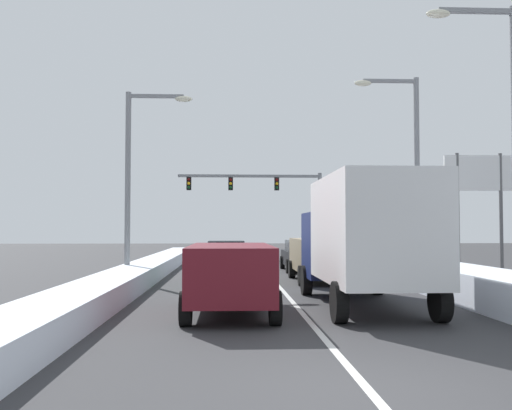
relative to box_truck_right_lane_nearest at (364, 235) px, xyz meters
The scene contains 15 objects.
ground_plane 6.79m from the box_truck_right_lane_nearest, 105.52° to the left, with size 120.00×120.00×0.00m, color #333335.
lane_stripe_between_right_lane_and_center_lane 10.11m from the box_truck_right_lane_nearest, 100.11° to the left, with size 0.14×38.52×0.01m, color silver.
snow_bank_right_shoulder 10.51m from the box_truck_right_lane_nearest, 70.02° to the left, with size 2.05×38.52×0.89m, color silver.
snow_bank_left_shoulder 12.16m from the box_truck_right_lane_nearest, 125.76° to the left, with size 1.53×38.52×0.64m, color silver.
box_truck_right_lane_nearest is the anchor object (origin of this frame).
suv_tan_right_lane_second 7.52m from the box_truck_right_lane_nearest, 89.63° to the left, with size 2.16×4.90×1.67m.
sedan_black_right_lane_third 13.27m from the box_truck_right_lane_nearest, 89.55° to the left, with size 2.00×4.50×1.51m.
suv_maroon_center_lane_nearest 3.73m from the box_truck_right_lane_nearest, 165.00° to the right, with size 2.16×4.90×1.67m.
sedan_green_center_lane_second 6.80m from the box_truck_right_lane_nearest, 121.42° to the left, with size 2.00×4.50×1.51m.
sedan_white_center_lane_third 12.49m from the box_truck_right_lane_nearest, 107.18° to the left, with size 2.00×4.50×1.51m.
traffic_light_gantry 27.43m from the box_truck_right_lane_nearest, 91.18° to the left, with size 10.60×0.47×6.20m.
street_lamp_right_near 5.43m from the box_truck_right_lane_nearest, 13.44° to the left, with size 2.66×0.36×8.49m.
street_lamp_right_mid 9.36m from the box_truck_right_lane_nearest, 65.01° to the left, with size 2.66×0.36×8.25m.
street_lamp_left_mid 11.12m from the box_truck_right_lane_nearest, 131.75° to the left, with size 2.66×0.36×7.53m.
roadside_sign_right 13.30m from the box_truck_right_lane_nearest, 53.62° to the left, with size 3.20×0.16×5.50m.
Camera 1 is at (-1.79, -7.28, 2.07)m, focal length 40.47 mm.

